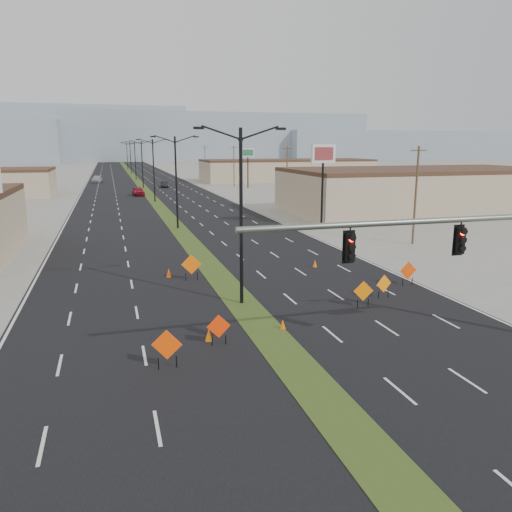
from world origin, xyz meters
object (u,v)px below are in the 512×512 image
object	(u,v)px
streetlight_1	(176,179)
car_far	(97,179)
streetlight_3	(142,163)
construction_sign_2	(191,265)
streetlight_6	(127,155)
cone_1	(283,324)
cone_0	(209,335)
streetlight_2	(154,168)
streetlight_4	(135,159)
construction_sign_5	(408,271)
pole_sign_east_far	(248,156)
car_mid	(164,184)
cone_2	(315,264)
car_left	(138,191)
construction_sign_4	(384,285)
streetlight_5	(131,157)
construction_sign_3	(363,292)
pole_sign_east_near	(323,160)
streetlight_0	(241,211)
construction_sign_1	(219,327)
construction_sign_0	(167,346)
signal_mast	(496,248)
cone_3	(169,273)

from	to	relation	value
streetlight_1	car_far	world-z (taller)	streetlight_1
streetlight_3	streetlight_1	bearing A→B (deg)	-90.00
construction_sign_2	streetlight_6	bearing A→B (deg)	100.09
cone_1	cone_0	bearing A→B (deg)	-173.16
streetlight_2	streetlight_4	size ratio (longest dim) A/B	1.00
construction_sign_5	pole_sign_east_far	distance (m)	78.35
car_mid	cone_2	world-z (taller)	car_mid
pole_sign_east_far	streetlight_1	bearing A→B (deg)	-99.03
streetlight_1	car_mid	size ratio (longest dim) A/B	2.52
cone_1	car_left	bearing A→B (deg)	92.31
car_mid	construction_sign_4	distance (m)	85.92
streetlight_5	streetlight_6	bearing A→B (deg)	90.00
cone_2	car_far	bearing A→B (deg)	100.20
car_mid	construction_sign_3	distance (m)	87.06
car_mid	construction_sign_4	xyz separation A→B (m)	(3.94, -85.83, 0.20)
streetlight_3	streetlight_2	bearing A→B (deg)	-90.00
streetlight_3	cone_1	distance (m)	88.81
construction_sign_2	construction_sign_5	size ratio (longest dim) A/B	1.12
streetlight_6	construction_sign_3	bearing A→B (deg)	-87.83
streetlight_3	car_far	distance (m)	23.16
cone_0	pole_sign_east_near	distance (m)	35.51
streetlight_5	car_mid	distance (m)	55.96
streetlight_2	streetlight_0	bearing A→B (deg)	-90.00
construction_sign_1	construction_sign_5	size ratio (longest dim) A/B	0.91
streetlight_1	streetlight_4	bearing A→B (deg)	90.00
streetlight_5	construction_sign_0	size ratio (longest dim) A/B	5.90
streetlight_0	cone_1	xyz separation A→B (m)	(0.91, -4.65, -5.15)
car_mid	construction_sign_0	xyz separation A→B (m)	(-9.73, -92.02, 0.35)
car_left	pole_sign_east_far	bearing A→B (deg)	19.07
streetlight_1	cone_1	bearing A→B (deg)	-88.40
construction_sign_2	streetlight_1	bearing A→B (deg)	95.63
construction_sign_4	streetlight_2	bearing A→B (deg)	86.99
car_left	construction_sign_0	size ratio (longest dim) A/B	2.77
streetlight_3	streetlight_6	bearing A→B (deg)	90.00
streetlight_2	streetlight_6	distance (m)	112.00
construction_sign_3	cone_2	distance (m)	9.76
signal_mast	construction_sign_5	size ratio (longest dim) A/B	10.06
streetlight_3	car_mid	world-z (taller)	streetlight_3
streetlight_5	cone_1	distance (m)	144.75
cone_1	streetlight_1	bearing A→B (deg)	91.60
streetlight_1	construction_sign_3	size ratio (longest dim) A/B	6.47
signal_mast	cone_2	size ratio (longest dim) A/B	28.97
streetlight_1	pole_sign_east_near	xyz separation A→B (m)	(15.65, -3.72, 2.04)
construction_sign_1	pole_sign_east_near	bearing A→B (deg)	58.63
cone_0	pole_sign_east_near	bearing A→B (deg)	57.68
signal_mast	construction_sign_5	world-z (taller)	signal_mast
streetlight_1	cone_3	size ratio (longest dim) A/B	15.90
construction_sign_5	pole_sign_east_near	xyz separation A→B (m)	(4.15, 23.61, 6.50)
car_far	cone_2	distance (m)	98.91
signal_mast	construction_sign_5	distance (m)	11.71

